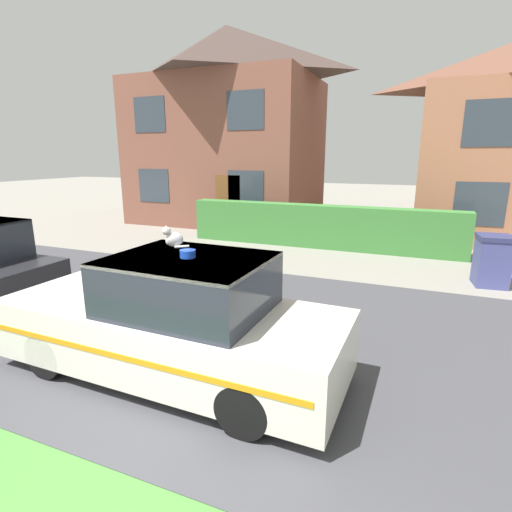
% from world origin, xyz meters
% --- Properties ---
extents(road_strip, '(28.00, 6.51, 0.01)m').
position_xyz_m(road_strip, '(0.00, 4.09, 0.01)').
color(road_strip, '#424247').
rests_on(road_strip, ground).
extents(garden_hedge, '(8.45, 0.59, 1.32)m').
position_xyz_m(garden_hedge, '(-0.67, 10.57, 0.66)').
color(garden_hedge, '#3D7F38').
rests_on(garden_hedge, ground).
extents(police_car, '(4.57, 1.78, 1.69)m').
position_xyz_m(police_car, '(-0.59, 2.49, 0.73)').
color(police_car, black).
rests_on(police_car, road_strip).
extents(cat, '(0.31, 0.25, 0.27)m').
position_xyz_m(cat, '(-0.60, 2.55, 1.82)').
color(cat, silver).
rests_on(cat, police_car).
extents(house_left, '(7.61, 5.53, 7.86)m').
position_xyz_m(house_left, '(-5.69, 14.40, 4.00)').
color(house_left, brown).
rests_on(house_left, ground).
extents(wheelie_bin, '(0.74, 0.76, 1.13)m').
position_xyz_m(wheelie_bin, '(3.74, 8.27, 0.57)').
color(wheelie_bin, '#474C8C').
rests_on(wheelie_bin, ground).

